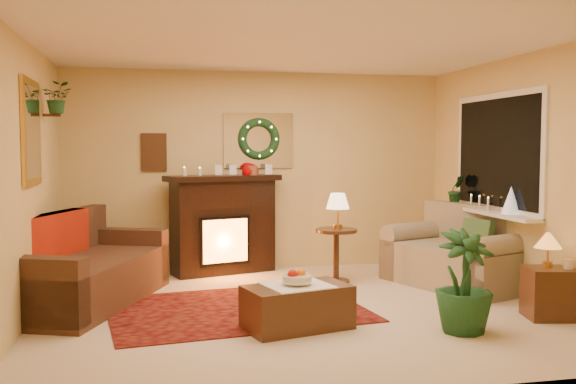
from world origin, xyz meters
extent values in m
plane|color=beige|center=(0.00, 0.00, 0.00)|extent=(5.00, 5.00, 0.00)
plane|color=white|center=(0.00, 0.00, 2.60)|extent=(5.00, 5.00, 0.00)
plane|color=#EFD88C|center=(0.00, 2.25, 1.30)|extent=(5.00, 5.00, 0.00)
plane|color=#EFD88C|center=(0.00, -2.25, 1.30)|extent=(5.00, 5.00, 0.00)
plane|color=#EFD88C|center=(-2.50, 0.00, 1.30)|extent=(4.50, 4.50, 0.00)
plane|color=#EFD88C|center=(2.50, 0.00, 1.30)|extent=(4.50, 4.50, 0.00)
cube|color=#3F150B|center=(-0.58, 0.13, 0.01)|extent=(2.67, 2.13, 0.01)
cube|color=brown|center=(-2.04, 0.67, 0.43)|extent=(1.69, 2.36, 0.93)
cube|color=#D74418|center=(-2.07, 0.82, 0.46)|extent=(0.75, 1.21, 0.02)
cube|color=black|center=(-0.50, 2.04, 0.55)|extent=(1.36, 0.76, 1.19)
sphere|color=#B20203|center=(-0.14, 2.06, 1.30)|extent=(0.21, 0.21, 0.21)
cylinder|color=white|center=(-0.98, 2.03, 1.26)|extent=(0.06, 0.06, 0.19)
cylinder|color=white|center=(-0.78, 2.05, 1.26)|extent=(0.06, 0.06, 0.17)
cube|color=white|center=(0.00, 2.23, 1.70)|extent=(0.92, 0.02, 0.72)
torus|color=#194719|center=(0.00, 2.19, 1.72)|extent=(0.55, 0.11, 0.55)
cube|color=#381E11|center=(-1.35, 2.23, 1.55)|extent=(0.32, 0.03, 0.48)
cube|color=gold|center=(-2.48, 0.30, 1.75)|extent=(0.03, 0.84, 1.00)
imported|color=#194719|center=(-2.34, 1.05, 1.97)|extent=(0.33, 0.28, 0.36)
cube|color=#7B7052|center=(2.06, 0.69, 0.42)|extent=(1.44, 1.83, 0.93)
cube|color=white|center=(2.48, 0.55, 1.55)|extent=(0.03, 1.86, 1.36)
cube|color=black|center=(2.47, 0.55, 1.55)|extent=(0.02, 1.70, 1.22)
cube|color=white|center=(2.38, 0.55, 0.87)|extent=(0.22, 1.86, 0.04)
cone|color=silver|center=(2.42, 0.14, 1.04)|extent=(0.20, 0.20, 0.30)
imported|color=#1C381A|center=(2.35, 1.28, 1.08)|extent=(0.27, 0.22, 0.50)
cylinder|color=#3C2519|center=(0.76, 1.18, 0.33)|extent=(0.60, 0.60, 0.64)
cone|color=beige|center=(0.79, 1.21, 0.88)|extent=(0.28, 0.28, 0.43)
cube|color=#39170D|center=(2.26, -0.79, 0.27)|extent=(0.46, 0.46, 0.48)
cone|color=#FFAC40|center=(2.27, -0.77, 0.74)|extent=(0.25, 0.25, 0.37)
cube|color=black|center=(-0.13, -0.65, 0.21)|extent=(1.02, 0.72, 0.39)
cylinder|color=silver|center=(-0.13, -0.66, 0.45)|extent=(0.26, 0.26, 0.06)
imported|color=#183516|center=(1.27, -1.05, 0.45)|extent=(1.79, 1.79, 2.69)
camera|label=1|loc=(-1.36, -6.11, 1.61)|focal=40.00mm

